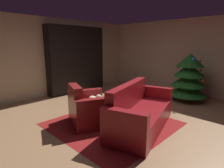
{
  "coord_description": "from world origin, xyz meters",
  "views": [
    {
      "loc": [
        2.61,
        -3.0,
        1.67
      ],
      "look_at": [
        -0.26,
        -0.04,
        0.78
      ],
      "focal_mm": 29.56,
      "sensor_mm": 36.0,
      "label": 1
    }
  ],
  "objects_px": {
    "armchair_red": "(89,109)",
    "coffee_table": "(111,105)",
    "bookshelf_unit": "(80,60)",
    "book_stack_on_table": "(110,100)",
    "couch_red": "(140,113)",
    "bottle_on_table": "(113,101)",
    "decorated_tree": "(189,77)"
  },
  "relations": [
    {
      "from": "bookshelf_unit",
      "to": "decorated_tree",
      "type": "bearing_deg",
      "value": 24.48
    },
    {
      "from": "coffee_table",
      "to": "bookshelf_unit",
      "type": "bearing_deg",
      "value": 155.99
    },
    {
      "from": "bookshelf_unit",
      "to": "book_stack_on_table",
      "type": "height_order",
      "value": "bookshelf_unit"
    },
    {
      "from": "bottle_on_table",
      "to": "coffee_table",
      "type": "bearing_deg",
      "value": 148.41
    },
    {
      "from": "bookshelf_unit",
      "to": "coffee_table",
      "type": "distance_m",
      "value": 3.1
    },
    {
      "from": "armchair_red",
      "to": "coffee_table",
      "type": "relative_size",
      "value": 1.74
    },
    {
      "from": "coffee_table",
      "to": "book_stack_on_table",
      "type": "distance_m",
      "value": 0.12
    },
    {
      "from": "armchair_red",
      "to": "coffee_table",
      "type": "distance_m",
      "value": 0.49
    },
    {
      "from": "armchair_red",
      "to": "book_stack_on_table",
      "type": "bearing_deg",
      "value": 61.93
    },
    {
      "from": "bookshelf_unit",
      "to": "bottle_on_table",
      "type": "distance_m",
      "value": 3.24
    },
    {
      "from": "coffee_table",
      "to": "decorated_tree",
      "type": "height_order",
      "value": "decorated_tree"
    },
    {
      "from": "bottle_on_table",
      "to": "book_stack_on_table",
      "type": "bearing_deg",
      "value": 148.42
    },
    {
      "from": "decorated_tree",
      "to": "bookshelf_unit",
      "type": "bearing_deg",
      "value": -155.52
    },
    {
      "from": "armchair_red",
      "to": "decorated_tree",
      "type": "bearing_deg",
      "value": 74.75
    },
    {
      "from": "armchair_red",
      "to": "bottle_on_table",
      "type": "xyz_separation_m",
      "value": [
        0.44,
        0.3,
        0.21
      ]
    },
    {
      "from": "bookshelf_unit",
      "to": "armchair_red",
      "type": "distance_m",
      "value": 3.05
    },
    {
      "from": "couch_red",
      "to": "book_stack_on_table",
      "type": "xyz_separation_m",
      "value": [
        -0.68,
        -0.16,
        0.16
      ]
    },
    {
      "from": "bookshelf_unit",
      "to": "armchair_red",
      "type": "relative_size",
      "value": 1.97
    },
    {
      "from": "decorated_tree",
      "to": "couch_red",
      "type": "bearing_deg",
      "value": -88.59
    },
    {
      "from": "armchair_red",
      "to": "bottle_on_table",
      "type": "height_order",
      "value": "armchair_red"
    },
    {
      "from": "bookshelf_unit",
      "to": "book_stack_on_table",
      "type": "relative_size",
      "value": 10.36
    },
    {
      "from": "coffee_table",
      "to": "decorated_tree",
      "type": "relative_size",
      "value": 0.47
    },
    {
      "from": "book_stack_on_table",
      "to": "bottle_on_table",
      "type": "distance_m",
      "value": 0.25
    },
    {
      "from": "book_stack_on_table",
      "to": "armchair_red",
      "type": "bearing_deg",
      "value": -118.07
    },
    {
      "from": "armchair_red",
      "to": "book_stack_on_table",
      "type": "relative_size",
      "value": 5.26
    },
    {
      "from": "armchair_red",
      "to": "couch_red",
      "type": "bearing_deg",
      "value": 32.95
    },
    {
      "from": "bookshelf_unit",
      "to": "coffee_table",
      "type": "xyz_separation_m",
      "value": [
        2.74,
        -1.22,
        -0.77
      ]
    },
    {
      "from": "couch_red",
      "to": "bottle_on_table",
      "type": "height_order",
      "value": "couch_red"
    },
    {
      "from": "armchair_red",
      "to": "coffee_table",
      "type": "height_order",
      "value": "armchair_red"
    },
    {
      "from": "bottle_on_table",
      "to": "decorated_tree",
      "type": "relative_size",
      "value": 0.2
    },
    {
      "from": "armchair_red",
      "to": "book_stack_on_table",
      "type": "height_order",
      "value": "armchair_red"
    },
    {
      "from": "bottle_on_table",
      "to": "decorated_tree",
      "type": "xyz_separation_m",
      "value": [
        0.41,
        2.82,
        0.19
      ]
    }
  ]
}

